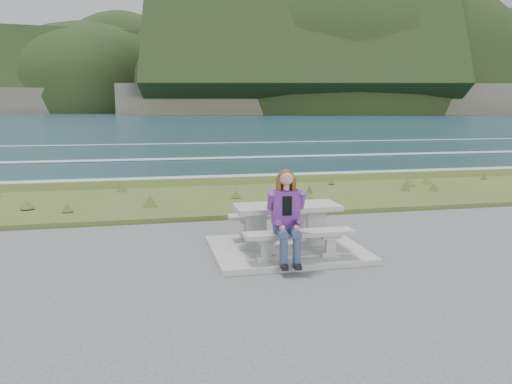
% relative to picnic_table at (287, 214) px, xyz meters
% --- Properties ---
extents(concrete_slab, '(2.60, 2.10, 0.10)m').
position_rel_picnic_table_xyz_m(concrete_slab, '(-0.00, 0.00, -0.63)').
color(concrete_slab, '#ADAEA8').
rests_on(concrete_slab, ground).
extents(picnic_table, '(1.80, 0.75, 0.75)m').
position_rel_picnic_table_xyz_m(picnic_table, '(0.00, 0.00, 0.00)').
color(picnic_table, '#ADAEA8').
rests_on(picnic_table, concrete_slab).
extents(bench_landward, '(1.80, 0.35, 0.45)m').
position_rel_picnic_table_xyz_m(bench_landward, '(0.00, -0.70, -0.23)').
color(bench_landward, '#ADAEA8').
rests_on(bench_landward, concrete_slab).
extents(bench_seaward, '(1.80, 0.35, 0.45)m').
position_rel_picnic_table_xyz_m(bench_seaward, '(0.00, 0.70, -0.23)').
color(bench_seaward, '#ADAEA8').
rests_on(bench_seaward, concrete_slab).
extents(grass_verge, '(160.00, 4.50, 0.22)m').
position_rel_picnic_table_xyz_m(grass_verge, '(-0.00, 5.00, -0.68)').
color(grass_verge, '#35521E').
rests_on(grass_verge, ground).
extents(shore_drop, '(160.00, 0.80, 2.20)m').
position_rel_picnic_table_xyz_m(shore_drop, '(-0.00, 7.90, -0.68)').
color(shore_drop, '#645C4B').
rests_on(shore_drop, ground).
extents(ocean, '(1600.00, 1600.00, 0.09)m').
position_rel_picnic_table_xyz_m(ocean, '(-0.00, 25.09, -2.42)').
color(ocean, '#1B3D4E').
rests_on(ocean, ground).
extents(headland_range, '(729.83, 363.95, 193.03)m').
position_rel_picnic_table_xyz_m(headland_range, '(190.37, 398.36, 9.24)').
color(headland_range, '#645C4B').
rests_on(headland_range, ground).
extents(seated_woman, '(0.48, 0.76, 1.45)m').
position_rel_picnic_table_xyz_m(seated_woman, '(-0.23, -0.84, -0.05)').
color(seated_woman, navy).
rests_on(seated_woman, concrete_slab).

